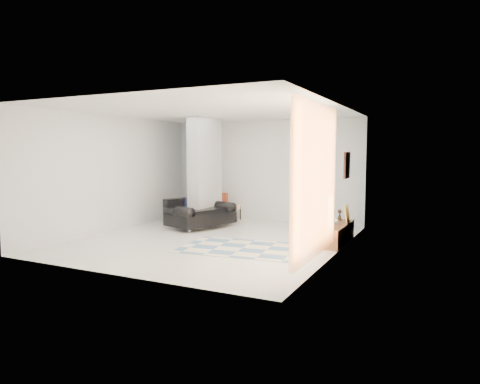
% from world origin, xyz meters
% --- Properties ---
extents(floor, '(6.00, 6.00, 0.00)m').
position_xyz_m(floor, '(0.00, 0.00, 0.00)').
color(floor, white).
rests_on(floor, ground).
extents(ceiling, '(6.00, 6.00, 0.00)m').
position_xyz_m(ceiling, '(0.00, 0.00, 2.80)').
color(ceiling, white).
rests_on(ceiling, wall_back).
extents(wall_back, '(6.00, 0.00, 6.00)m').
position_xyz_m(wall_back, '(0.00, 3.00, 1.40)').
color(wall_back, silver).
rests_on(wall_back, ground).
extents(wall_front, '(6.00, 0.00, 6.00)m').
position_xyz_m(wall_front, '(0.00, -3.00, 1.40)').
color(wall_front, silver).
rests_on(wall_front, ground).
extents(wall_left, '(0.00, 6.00, 6.00)m').
position_xyz_m(wall_left, '(-2.75, 0.00, 1.40)').
color(wall_left, silver).
rests_on(wall_left, ground).
extents(wall_right, '(0.00, 6.00, 6.00)m').
position_xyz_m(wall_right, '(2.75, 0.00, 1.40)').
color(wall_right, silver).
rests_on(wall_right, ground).
extents(partition_column, '(0.35, 1.20, 2.80)m').
position_xyz_m(partition_column, '(-1.10, 1.60, 1.40)').
color(partition_column, '#999DA0').
rests_on(partition_column, floor).
extents(hallway_door, '(0.85, 0.06, 2.04)m').
position_xyz_m(hallway_door, '(-2.10, 2.96, 1.02)').
color(hallway_door, beige).
rests_on(hallway_door, floor).
extents(curtain, '(0.00, 2.55, 2.55)m').
position_xyz_m(curtain, '(2.67, -1.15, 1.45)').
color(curtain, '#FF9043').
rests_on(curtain, wall_right).
extents(wall_art, '(0.04, 0.45, 0.55)m').
position_xyz_m(wall_art, '(2.72, 0.90, 1.65)').
color(wall_art, '#39190F').
rests_on(wall_art, wall_right).
extents(media_console, '(0.45, 1.60, 0.80)m').
position_xyz_m(media_console, '(2.52, 0.90, 0.21)').
color(media_console, brown).
rests_on(media_console, floor).
extents(loveseat, '(1.44, 1.87, 0.76)m').
position_xyz_m(loveseat, '(-1.06, 1.22, 0.35)').
color(loveseat, silver).
rests_on(loveseat, floor).
extents(daybed, '(1.55, 0.69, 0.77)m').
position_xyz_m(daybed, '(-1.43, 2.53, 0.43)').
color(daybed, black).
rests_on(daybed, floor).
extents(area_rug, '(2.59, 1.87, 0.01)m').
position_xyz_m(area_rug, '(0.97, -0.45, 0.01)').
color(area_rug, beige).
rests_on(area_rug, floor).
extents(cylinder_lamp, '(0.12, 0.12, 0.65)m').
position_xyz_m(cylinder_lamp, '(2.50, 0.49, 0.73)').
color(cylinder_lamp, white).
rests_on(cylinder_lamp, media_console).
extents(bronze_figurine, '(0.13, 0.13, 0.25)m').
position_xyz_m(bronze_figurine, '(2.47, 1.43, 0.52)').
color(bronze_figurine, black).
rests_on(bronze_figurine, media_console).
extents(vase, '(0.19, 0.19, 0.18)m').
position_xyz_m(vase, '(2.47, 0.91, 0.49)').
color(vase, silver).
rests_on(vase, media_console).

